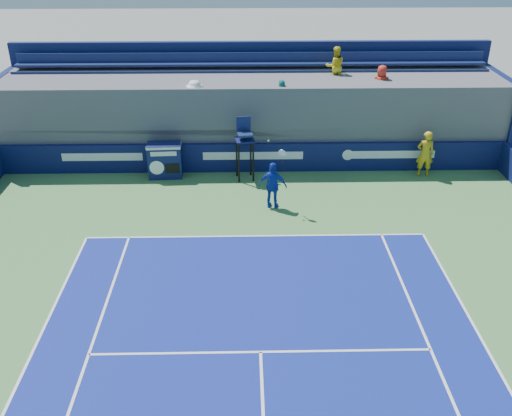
{
  "coord_description": "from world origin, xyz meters",
  "views": [
    {
      "loc": [
        -0.34,
        -4.1,
        9.46
      ],
      "look_at": [
        0.0,
        11.5,
        1.25
      ],
      "focal_mm": 40.0,
      "sensor_mm": 36.0,
      "label": 1
    }
  ],
  "objects_px": {
    "ball_person": "(425,154)",
    "match_clock": "(165,159)",
    "umpire_chair": "(245,142)",
    "tennis_player": "(273,185)"
  },
  "relations": [
    {
      "from": "match_clock",
      "to": "umpire_chair",
      "type": "relative_size",
      "value": 0.56
    },
    {
      "from": "ball_person",
      "to": "umpire_chair",
      "type": "distance_m",
      "value": 7.1
    },
    {
      "from": "tennis_player",
      "to": "umpire_chair",
      "type": "bearing_deg",
      "value": 111.32
    },
    {
      "from": "match_clock",
      "to": "umpire_chair",
      "type": "xyz_separation_m",
      "value": [
        3.14,
        -0.23,
        0.79
      ]
    },
    {
      "from": "tennis_player",
      "to": "match_clock",
      "type": "bearing_deg",
      "value": 146.42
    },
    {
      "from": "match_clock",
      "to": "tennis_player",
      "type": "height_order",
      "value": "tennis_player"
    },
    {
      "from": "match_clock",
      "to": "tennis_player",
      "type": "distance_m",
      "value": 4.94
    },
    {
      "from": "ball_person",
      "to": "match_clock",
      "type": "relative_size",
      "value": 1.34
    },
    {
      "from": "ball_person",
      "to": "umpire_chair",
      "type": "relative_size",
      "value": 0.75
    },
    {
      "from": "umpire_chair",
      "to": "tennis_player",
      "type": "height_order",
      "value": "tennis_player"
    }
  ]
}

